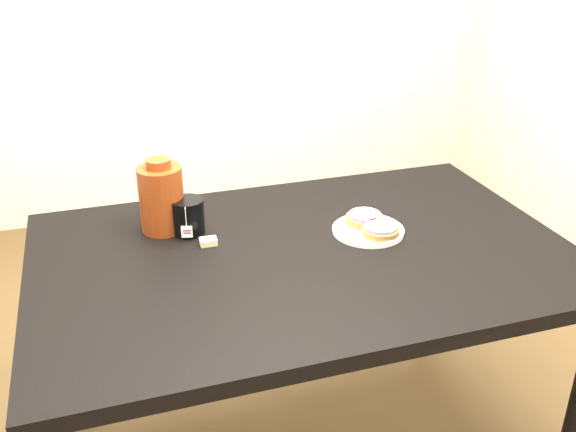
{
  "coord_description": "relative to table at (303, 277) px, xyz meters",
  "views": [
    {
      "loc": [
        -0.49,
        -1.4,
        1.56
      ],
      "look_at": [
        -0.01,
        0.09,
        0.81
      ],
      "focal_mm": 40.0,
      "sensor_mm": 36.0,
      "label": 1
    }
  ],
  "objects": [
    {
      "name": "mug",
      "position": [
        -0.27,
        0.19,
        0.13
      ],
      "size": [
        0.14,
        0.11,
        0.1
      ],
      "rotation": [
        0.0,
        0.0,
        -0.26
      ],
      "color": "black",
      "rests_on": "table"
    },
    {
      "name": "table",
      "position": [
        0.0,
        0.0,
        0.0
      ],
      "size": [
        1.4,
        0.9,
        0.75
      ],
      "color": "black",
      "rests_on": "ground_plane"
    },
    {
      "name": "bagel_front",
      "position": [
        0.22,
        0.0,
        0.11
      ],
      "size": [
        0.13,
        0.13,
        0.03
      ],
      "color": "brown",
      "rests_on": "plate"
    },
    {
      "name": "bagel_package",
      "position": [
        -0.33,
        0.24,
        0.18
      ],
      "size": [
        0.14,
        0.14,
        0.21
      ],
      "rotation": [
        0.0,
        0.0,
        0.14
      ],
      "color": "#581E0B",
      "rests_on": "table"
    },
    {
      "name": "plate",
      "position": [
        0.2,
        0.04,
        0.09
      ],
      "size": [
        0.2,
        0.2,
        0.01
      ],
      "color": "white",
      "rests_on": "table"
    },
    {
      "name": "bagel_back",
      "position": [
        0.21,
        0.09,
        0.11
      ],
      "size": [
        0.12,
        0.12,
        0.03
      ],
      "color": "brown",
      "rests_on": "plate"
    },
    {
      "name": "teabag_pouch",
      "position": [
        -0.23,
        0.11,
        0.09
      ],
      "size": [
        0.05,
        0.03,
        0.02
      ],
      "primitive_type": "cube",
      "rotation": [
        0.0,
        0.0,
        -0.03
      ],
      "color": "#C6B793",
      "rests_on": "table"
    }
  ]
}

